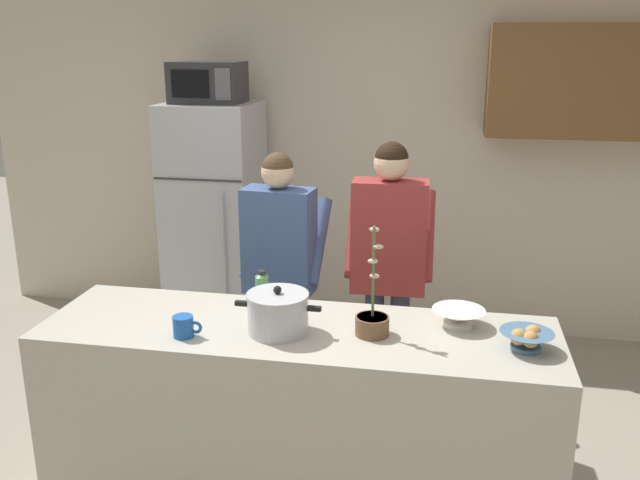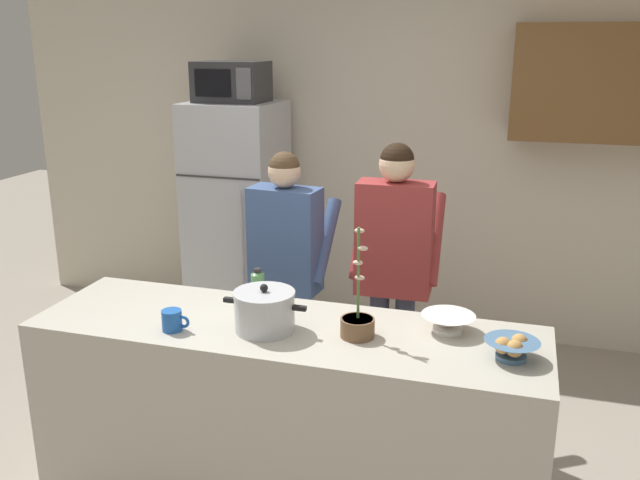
% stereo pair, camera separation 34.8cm
% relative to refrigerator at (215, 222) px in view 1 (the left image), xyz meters
% --- Properties ---
extents(back_wall_unit, '(6.00, 0.48, 2.60)m').
position_rel_refrigerator_xyz_m(back_wall_unit, '(1.29, 0.41, 0.53)').
color(back_wall_unit, beige).
rests_on(back_wall_unit, ground).
extents(kitchen_island, '(2.33, 0.68, 0.92)m').
position_rel_refrigerator_xyz_m(kitchen_island, '(1.03, -1.85, -0.41)').
color(kitchen_island, '#BCB7A8').
rests_on(kitchen_island, ground).
extents(refrigerator, '(0.64, 0.68, 1.74)m').
position_rel_refrigerator_xyz_m(refrigerator, '(0.00, 0.00, 0.00)').
color(refrigerator, '#B7BABF').
rests_on(refrigerator, ground).
extents(microwave, '(0.48, 0.37, 0.28)m').
position_rel_refrigerator_xyz_m(microwave, '(0.00, -0.02, 1.01)').
color(microwave, '#2D2D30').
rests_on(microwave, refrigerator).
extents(person_near_pot, '(0.51, 0.44, 1.57)m').
position_rel_refrigerator_xyz_m(person_near_pot, '(0.74, -1.01, 0.10)').
color(person_near_pot, '#33384C').
rests_on(person_near_pot, ground).
extents(person_by_sink, '(0.51, 0.42, 1.64)m').
position_rel_refrigerator_xyz_m(person_by_sink, '(1.36, -0.97, 0.15)').
color(person_by_sink, '#33384C').
rests_on(person_by_sink, ground).
extents(cooking_pot, '(0.39, 0.28, 0.22)m').
position_rel_refrigerator_xyz_m(cooking_pot, '(0.96, -1.91, 0.14)').
color(cooking_pot, silver).
rests_on(cooking_pot, kitchen_island).
extents(coffee_mug, '(0.13, 0.09, 0.10)m').
position_rel_refrigerator_xyz_m(coffee_mug, '(0.57, -2.04, 0.10)').
color(coffee_mug, '#1E59B2').
rests_on(coffee_mug, kitchen_island).
extents(bread_bowl, '(0.22, 0.22, 0.10)m').
position_rel_refrigerator_xyz_m(bread_bowl, '(2.02, -1.90, 0.10)').
color(bread_bowl, '#4C7299').
rests_on(bread_bowl, kitchen_island).
extents(empty_bowl, '(0.24, 0.24, 0.08)m').
position_rel_refrigerator_xyz_m(empty_bowl, '(1.74, -1.70, 0.10)').
color(empty_bowl, white).
rests_on(empty_bowl, kitchen_island).
extents(bottle_near_edge, '(0.07, 0.07, 0.17)m').
position_rel_refrigerator_xyz_m(bottle_near_edge, '(0.80, -1.59, 0.13)').
color(bottle_near_edge, '#4C8C4C').
rests_on(bottle_near_edge, kitchen_island).
extents(potted_orchid, '(0.15, 0.15, 0.50)m').
position_rel_refrigerator_xyz_m(potted_orchid, '(1.37, -1.86, 0.12)').
color(potted_orchid, brown).
rests_on(potted_orchid, kitchen_island).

